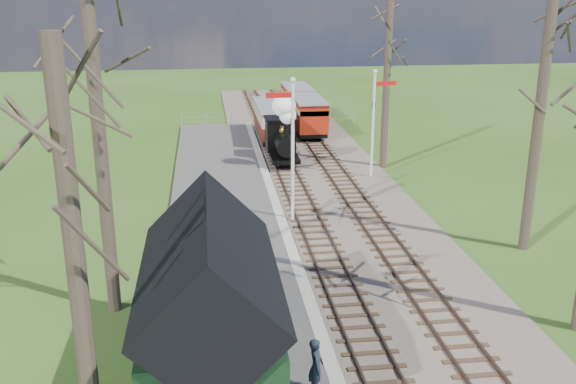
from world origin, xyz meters
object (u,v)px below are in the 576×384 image
station_shed (211,316)px  bench (253,313)px  coach (272,120)px  sign_board (274,311)px  semaphore_near (291,140)px  person (316,367)px  red_carriage_a (309,115)px  locomotive (283,132)px  red_carriage_b (297,101)px  semaphore_far (375,116)px

station_shed → bench: bearing=69.0°
coach → bench: size_ratio=4.97×
sign_board → bench: sign_board is taller
semaphore_near → person: size_ratio=4.19×
red_carriage_a → bench: bearing=-102.8°
station_shed → sign_board: station_shed is taller
red_carriage_a → locomotive: bearing=-110.4°
station_shed → red_carriage_b: 34.42m
semaphore_far → red_carriage_b: 15.92m
bench → coach: bearing=82.7°
red_carriage_a → person: 28.95m
coach → red_carriage_b: 6.97m
red_carriage_a → red_carriage_b: (0.00, 5.50, 0.00)m
locomotive → sign_board: locomotive is taller
station_shed → person: (2.48, -0.39, -1.33)m
locomotive → red_carriage_b: bearing=78.2°
sign_board → bench: 0.75m
coach → red_carriage_b: bearing=68.1°
red_carriage_b → person: (-4.42, -34.10, -0.49)m
semaphore_near → coach: 15.42m
semaphore_far → bench: size_ratio=4.34×
semaphore_far → red_carriage_a: (-1.77, 10.21, -1.92)m
red_carriage_b → sign_board: 31.35m
bench → sign_board: bearing=-34.0°
locomotive → person: (-1.81, -21.57, -0.96)m
semaphore_near → coach: semaphore_near is taller
station_shed → semaphore_far: size_ratio=1.10×
locomotive → bench: size_ratio=3.11×
coach → locomotive: bearing=-90.1°
coach → red_carriage_b: red_carriage_b is taller
red_carriage_b → station_shed: bearing=-101.6°
red_carriage_b → bench: size_ratio=3.69×
bench → red_carriage_b: bearing=79.5°
semaphore_far → sign_board: (-6.87, -15.22, -2.57)m
coach → sign_board: size_ratio=5.59×
station_shed → red_carriage_b: (6.90, 33.71, -0.83)m
station_shed → person: station_shed is taller
semaphore_far → locomotive: semaphore_far is taller
red_carriage_a → bench: (-5.68, -25.03, -0.89)m
station_shed → semaphore_far: semaphore_far is taller
semaphore_near → red_carriage_a: 16.70m
station_shed → coach: size_ratio=0.96×
semaphore_far → bench: semaphore_far is taller
semaphore_far → bench: bearing=-116.7°
coach → station_shed: bearing=-99.0°
coach → red_carriage_b: (2.60, 6.47, 0.03)m
semaphore_near → red_carriage_b: (3.37, 21.71, -2.19)m
bench → person: person is taller
coach → bench: bearing=-97.3°
sign_board → red_carriage_a: bearing=78.7°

